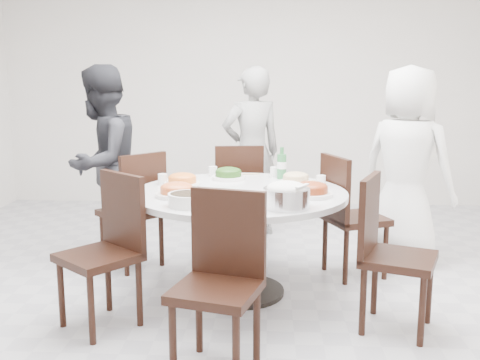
# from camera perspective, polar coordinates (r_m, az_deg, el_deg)

# --- Properties ---
(floor) EXTENTS (6.00, 6.00, 0.01)m
(floor) POSITION_cam_1_polar(r_m,az_deg,el_deg) (4.03, 0.37, -11.96)
(floor) COLOR #B3B2B7
(floor) RESTS_ON ground
(wall_back) EXTENTS (6.00, 0.01, 2.80)m
(wall_back) POSITION_cam_1_polar(r_m,az_deg,el_deg) (6.72, 1.63, 9.38)
(wall_back) COLOR silver
(wall_back) RESTS_ON ground
(wall_front) EXTENTS (6.00, 0.01, 2.80)m
(wall_front) POSITION_cam_1_polar(r_m,az_deg,el_deg) (0.75, -10.56, -1.13)
(wall_front) COLOR silver
(wall_front) RESTS_ON ground
(dining_table) EXTENTS (1.50, 1.50, 0.75)m
(dining_table) POSITION_cam_1_polar(r_m,az_deg,el_deg) (4.01, -0.04, -6.39)
(dining_table) COLOR silver
(dining_table) RESTS_ON floor
(chair_ne) EXTENTS (0.55, 0.55, 0.95)m
(chair_ne) POSITION_cam_1_polar(r_m,az_deg,el_deg) (4.44, 11.67, -3.59)
(chair_ne) COLOR black
(chair_ne) RESTS_ON floor
(chair_n) EXTENTS (0.47, 0.47, 0.95)m
(chair_n) POSITION_cam_1_polar(r_m,az_deg,el_deg) (5.08, -0.23, -1.57)
(chair_n) COLOR black
(chair_n) RESTS_ON floor
(chair_nw) EXTENTS (0.59, 0.59, 0.95)m
(chair_nw) POSITION_cam_1_polar(r_m,az_deg,el_deg) (4.64, -11.02, -2.95)
(chair_nw) COLOR black
(chair_nw) RESTS_ON floor
(chair_sw) EXTENTS (0.59, 0.59, 0.95)m
(chair_sw) POSITION_cam_1_polar(r_m,az_deg,el_deg) (3.57, -14.19, -7.23)
(chair_sw) COLOR black
(chair_sw) RESTS_ON floor
(chair_s) EXTENTS (0.52, 0.52, 0.95)m
(chair_s) POSITION_cam_1_polar(r_m,az_deg,el_deg) (2.95, -2.47, -10.74)
(chair_s) COLOR black
(chair_s) RESTS_ON floor
(chair_se) EXTENTS (0.55, 0.55, 0.95)m
(chair_se) POSITION_cam_1_polar(r_m,az_deg,el_deg) (3.56, 15.85, -7.37)
(chair_se) COLOR black
(chair_se) RESTS_ON floor
(diner_right) EXTENTS (0.95, 0.90, 1.63)m
(diner_right) POSITION_cam_1_polar(r_m,az_deg,el_deg) (4.81, 16.61, 1.40)
(diner_right) COLOR white
(diner_right) RESTS_ON floor
(diner_middle) EXTENTS (0.70, 0.59, 1.63)m
(diner_middle) POSITION_cam_1_polar(r_m,az_deg,el_deg) (5.41, 1.20, 2.85)
(diner_middle) COLOR black
(diner_middle) RESTS_ON floor
(diner_left) EXTENTS (0.80, 0.92, 1.63)m
(diner_left) POSITION_cam_1_polar(r_m,az_deg,el_deg) (4.81, -13.84, 1.58)
(diner_left) COLOR black
(diner_left) RESTS_ON floor
(dish_greens) EXTENTS (0.26, 0.26, 0.07)m
(dish_greens) POSITION_cam_1_polar(r_m,az_deg,el_deg) (4.35, -1.19, 0.51)
(dish_greens) COLOR white
(dish_greens) RESTS_ON dining_table
(dish_pale) EXTENTS (0.24, 0.24, 0.07)m
(dish_pale) POSITION_cam_1_polar(r_m,az_deg,el_deg) (4.17, 5.69, 0.00)
(dish_pale) COLOR white
(dish_pale) RESTS_ON dining_table
(dish_orange) EXTENTS (0.26, 0.26, 0.07)m
(dish_orange) POSITION_cam_1_polar(r_m,az_deg,el_deg) (4.12, -5.88, -0.10)
(dish_orange) COLOR white
(dish_orange) RESTS_ON dining_table
(dish_redbrown) EXTENTS (0.29, 0.29, 0.07)m
(dish_redbrown) POSITION_cam_1_polar(r_m,az_deg,el_deg) (3.78, 7.20, -1.10)
(dish_redbrown) COLOR white
(dish_redbrown) RESTS_ON dining_table
(dish_tofu) EXTENTS (0.28, 0.28, 0.07)m
(dish_tofu) POSITION_cam_1_polar(r_m,az_deg,el_deg) (3.76, -6.45, -1.15)
(dish_tofu) COLOR white
(dish_tofu) RESTS_ON dining_table
(rice_bowl) EXTENTS (0.29, 0.29, 0.12)m
(rice_bowl) POSITION_cam_1_polar(r_m,az_deg,el_deg) (3.43, 4.74, -1.83)
(rice_bowl) COLOR silver
(rice_bowl) RESTS_ON dining_table
(soup_bowl) EXTENTS (0.26, 0.26, 0.08)m
(soup_bowl) POSITION_cam_1_polar(r_m,az_deg,el_deg) (3.49, -5.24, -1.99)
(soup_bowl) COLOR white
(soup_bowl) RESTS_ON dining_table
(beverage_bottle) EXTENTS (0.07, 0.07, 0.25)m
(beverage_bottle) POSITION_cam_1_polar(r_m,az_deg,el_deg) (4.37, 4.26, 1.73)
(beverage_bottle) COLOR #2C6E3B
(beverage_bottle) RESTS_ON dining_table
(tea_cups) EXTENTS (0.07, 0.07, 0.08)m
(tea_cups) POSITION_cam_1_polar(r_m,az_deg,el_deg) (4.54, 0.43, 1.01)
(tea_cups) COLOR white
(tea_cups) RESTS_ON dining_table
(chopsticks) EXTENTS (0.24, 0.04, 0.01)m
(chopsticks) POSITION_cam_1_polar(r_m,az_deg,el_deg) (4.53, 0.23, 0.55)
(chopsticks) COLOR tan
(chopsticks) RESTS_ON dining_table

